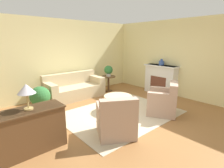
# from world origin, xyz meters

# --- Properties ---
(ground_plane) EXTENTS (16.00, 16.00, 0.00)m
(ground_plane) POSITION_xyz_m (0.00, 0.00, 0.00)
(ground_plane) COLOR #996638
(wall_back) EXTENTS (9.42, 0.12, 2.80)m
(wall_back) POSITION_xyz_m (0.00, 2.77, 1.40)
(wall_back) COLOR beige
(wall_back) RESTS_ON ground_plane
(wall_right) EXTENTS (0.12, 9.51, 2.80)m
(wall_right) POSITION_xyz_m (2.82, 0.00, 1.40)
(wall_right) COLOR beige
(wall_right) RESTS_ON ground_plane
(rug) EXTENTS (3.18, 2.39, 0.01)m
(rug) POSITION_xyz_m (0.00, 0.00, 0.01)
(rug) COLOR beige
(rug) RESTS_ON ground_plane
(couch) EXTENTS (2.10, 0.90, 0.89)m
(couch) POSITION_xyz_m (-0.25, 2.18, 0.33)
(couch) COLOR #C6B289
(couch) RESTS_ON ground_plane
(armchair_left) EXTENTS (1.04, 1.04, 0.91)m
(armchair_left) POSITION_xyz_m (-0.92, -0.81, 0.36)
(armchair_left) COLOR tan
(armchair_left) RESTS_ON rug
(armchair_right) EXTENTS (1.04, 1.04, 0.91)m
(armchair_right) POSITION_xyz_m (0.92, -0.81, 0.36)
(armchair_right) COLOR tan
(armchair_right) RESTS_ON rug
(ottoman_table) EXTENTS (0.83, 0.83, 0.46)m
(ottoman_table) POSITION_xyz_m (0.09, 0.21, 0.30)
(ottoman_table) COLOR #C6B289
(ottoman_table) RESTS_ON rug
(side_table) EXTENTS (0.57, 0.57, 0.63)m
(side_table) POSITION_xyz_m (1.24, 2.02, 0.44)
(side_table) COLOR brown
(side_table) RESTS_ON ground_plane
(fireplace) EXTENTS (0.44, 1.35, 1.13)m
(fireplace) POSITION_xyz_m (2.57, 0.42, 0.59)
(fireplace) COLOR white
(fireplace) RESTS_ON ground_plane
(dresser) EXTENTS (1.21, 0.52, 0.83)m
(dresser) POSITION_xyz_m (-2.46, -0.15, 0.43)
(dresser) COLOR brown
(dresser) RESTS_ON ground_plane
(vase_mantel_near) EXTENTS (0.21, 0.21, 0.23)m
(vase_mantel_near) POSITION_xyz_m (2.56, 0.42, 1.22)
(vase_mantel_near) COLOR #38569E
(vase_mantel_near) RESTS_ON fireplace
(potted_plant_on_side_table) EXTENTS (0.35, 0.35, 0.43)m
(potted_plant_on_side_table) POSITION_xyz_m (1.24, 2.02, 0.87)
(potted_plant_on_side_table) COLOR beige
(potted_plant_on_side_table) RESTS_ON side_table
(potted_plant_floor) EXTENTS (0.59, 0.59, 0.74)m
(potted_plant_floor) POSITION_xyz_m (-1.63, 1.73, 0.43)
(potted_plant_floor) COLOR beige
(potted_plant_floor) RESTS_ON ground_plane
(table_lamp) EXTENTS (0.31, 0.31, 0.47)m
(table_lamp) POSITION_xyz_m (-2.46, -0.15, 1.20)
(table_lamp) COLOR tan
(table_lamp) RESTS_ON dresser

